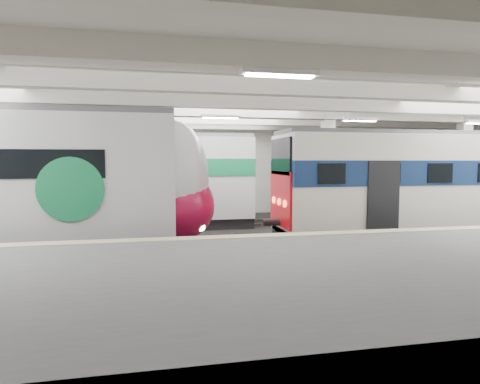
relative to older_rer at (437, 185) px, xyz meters
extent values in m
cube|color=black|center=(-8.30, 0.00, -2.30)|extent=(36.00, 24.00, 0.10)
cube|color=silver|center=(-8.30, 0.00, 3.30)|extent=(36.00, 24.00, 0.20)
cube|color=beige|center=(-8.30, 10.00, 0.50)|extent=(30.00, 0.10, 5.50)
cube|color=beige|center=(-8.30, -10.00, 0.50)|extent=(30.00, 0.10, 5.50)
cube|color=#575759|center=(-8.30, -6.50, -1.70)|extent=(30.00, 7.00, 1.10)
cube|color=#CABE8F|center=(-8.30, -3.25, -1.14)|extent=(30.00, 0.50, 0.02)
cube|color=beige|center=(-11.30, 3.00, 0.50)|extent=(0.50, 0.50, 5.50)
cube|color=beige|center=(-3.30, 3.00, 0.50)|extent=(0.50, 0.50, 5.50)
cube|color=beige|center=(3.70, 3.00, 0.50)|extent=(0.50, 0.50, 5.50)
cube|color=beige|center=(-8.30, 0.00, 3.00)|extent=(30.00, 18.00, 0.50)
cube|color=#59544C|center=(-8.30, 0.00, -2.17)|extent=(30.00, 1.52, 0.16)
cube|color=#59544C|center=(-8.30, 5.50, -2.17)|extent=(30.00, 1.52, 0.16)
cylinder|color=black|center=(-8.30, 0.00, 2.45)|extent=(30.00, 0.03, 0.03)
cylinder|color=black|center=(-8.30, 5.50, 2.45)|extent=(30.00, 0.03, 0.03)
cube|color=white|center=(-8.30, -2.00, 2.67)|extent=(26.00, 8.40, 0.12)
ellipsoid|color=silver|center=(-10.24, 0.00, 0.30)|extent=(2.43, 3.00, 4.03)
ellipsoid|color=#A20D32|center=(-10.12, 0.00, -0.60)|extent=(2.57, 3.06, 2.47)
cylinder|color=#17814A|center=(-13.26, -1.56, 0.10)|extent=(1.90, 0.06, 1.90)
cube|color=silver|center=(0.02, 0.00, 0.06)|extent=(12.78, 2.80, 3.64)
cube|color=navy|center=(0.02, 0.00, 0.50)|extent=(12.82, 2.86, 0.88)
cube|color=red|center=(-6.41, 0.00, -0.45)|extent=(0.08, 2.38, 2.00)
cube|color=black|center=(-6.41, 0.00, 1.08)|extent=(0.08, 2.24, 1.31)
cube|color=#4C4C51|center=(0.02, 0.00, 1.96)|extent=(12.78, 2.19, 0.16)
cube|color=black|center=(0.02, 0.00, -1.90)|extent=(12.78, 1.96, 0.70)
cube|color=silver|center=(-13.35, 5.50, 0.14)|extent=(13.96, 2.79, 3.79)
cube|color=#17814A|center=(-13.35, 5.50, 0.64)|extent=(14.00, 2.85, 0.80)
cube|color=#4C4C51|center=(-13.35, 5.50, 2.13)|extent=(13.96, 2.29, 0.16)
cube|color=black|center=(-13.35, 5.50, -1.95)|extent=(13.96, 2.49, 0.60)
camera|label=1|loc=(-10.70, -13.92, 0.91)|focal=30.00mm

